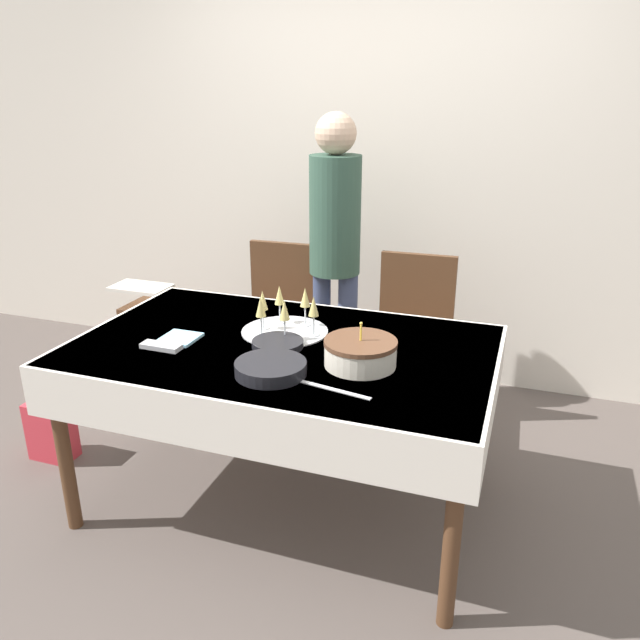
{
  "coord_description": "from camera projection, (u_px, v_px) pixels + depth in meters",
  "views": [
    {
      "loc": [
        0.93,
        -2.2,
        1.77
      ],
      "look_at": [
        0.16,
        0.02,
        0.89
      ],
      "focal_mm": 35.0,
      "sensor_mm": 36.0,
      "label": 1
    }
  ],
  "objects": [
    {
      "name": "cake_knife",
      "position": [
        332.0,
        389.0,
        2.19
      ],
      "size": [
        0.3,
        0.07,
        0.0
      ],
      "color": "silver",
      "rests_on": "dining_table"
    },
    {
      "name": "dining_chair_far_right",
      "position": [
        412.0,
        338.0,
        3.3
      ],
      "size": [
        0.43,
        0.43,
        0.96
      ],
      "color": "#51331E",
      "rests_on": "ground_plane"
    },
    {
      "name": "plate_stack_dessert",
      "position": [
        278.0,
        344.0,
        2.55
      ],
      "size": [
        0.21,
        0.21,
        0.03
      ],
      "color": "black",
      "rests_on": "dining_table"
    },
    {
      "name": "champagne_tray",
      "position": [
        285.0,
        316.0,
        2.68
      ],
      "size": [
        0.38,
        0.38,
        0.18
      ],
      "color": "silver",
      "rests_on": "dining_table"
    },
    {
      "name": "birthday_cake",
      "position": [
        360.0,
        353.0,
        2.37
      ],
      "size": [
        0.28,
        0.28,
        0.18
      ],
      "color": "silver",
      "rests_on": "dining_table"
    },
    {
      "name": "dining_chair_far_left",
      "position": [
        278.0,
        321.0,
        3.54
      ],
      "size": [
        0.43,
        0.43,
        0.96
      ],
      "color": "#51331E",
      "rests_on": "ground_plane"
    },
    {
      "name": "ground_plane",
      "position": [
        286.0,
        500.0,
        2.85
      ],
      "size": [
        12.0,
        12.0,
        0.0
      ],
      "primitive_type": "plane",
      "color": "#564C47"
    },
    {
      "name": "fork_pile",
      "position": [
        161.0,
        346.0,
        2.53
      ],
      "size": [
        0.17,
        0.06,
        0.02
      ],
      "color": "silver",
      "rests_on": "dining_table"
    },
    {
      "name": "high_chair",
      "position": [
        152.0,
        319.0,
        3.71
      ],
      "size": [
        0.33,
        0.35,
        0.71
      ],
      "color": "#51331E",
      "rests_on": "ground_plane"
    },
    {
      "name": "napkin_pile",
      "position": [
        180.0,
        338.0,
        2.63
      ],
      "size": [
        0.15,
        0.15,
        0.01
      ],
      "color": "#8CC6E0",
      "rests_on": "dining_table"
    },
    {
      "name": "wall_back",
      "position": [
        380.0,
        162.0,
        3.77
      ],
      "size": [
        8.0,
        0.05,
        2.7
      ],
      "color": "silver",
      "rests_on": "ground_plane"
    },
    {
      "name": "plate_stack_main",
      "position": [
        271.0,
        368.0,
        2.3
      ],
      "size": [
        0.27,
        0.27,
        0.05
      ],
      "color": "black",
      "rests_on": "dining_table"
    },
    {
      "name": "gift_bag",
      "position": [
        51.0,
        431.0,
        3.14
      ],
      "size": [
        0.22,
        0.13,
        0.3
      ],
      "color": "#CC333F",
      "rests_on": "ground_plane"
    },
    {
      "name": "person_standing",
      "position": [
        335.0,
        238.0,
        3.41
      ],
      "size": [
        0.28,
        0.28,
        1.66
      ],
      "color": "#3F4C72",
      "rests_on": "ground_plane"
    },
    {
      "name": "dining_table",
      "position": [
        283.0,
        367.0,
        2.61
      ],
      "size": [
        1.73,
        1.07,
        0.77
      ],
      "color": "silver",
      "rests_on": "ground_plane"
    }
  ]
}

